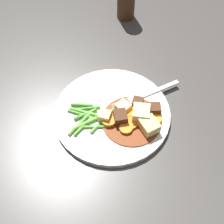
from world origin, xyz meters
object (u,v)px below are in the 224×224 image
object	(u,v)px
fork	(144,95)
dinner_plate	(112,114)
potato_chunk_1	(123,108)
carrot_slice_3	(129,112)
carrot_slice_1	(130,123)
meat_chunk_1	(120,117)
potato_chunk_3	(141,113)
carrot_slice_4	(126,129)
carrot_slice_0	(154,120)
meat_chunk_2	(154,109)
carrot_slice_2	(110,121)
potato_chunk_0	(149,126)
potato_chunk_2	(105,116)
meat_chunk_0	(138,103)

from	to	relation	value
fork	dinner_plate	bearing A→B (deg)	-134.53
dinner_plate	potato_chunk_1	distance (m)	0.03
carrot_slice_3	carrot_slice_1	bearing A→B (deg)	-72.13
meat_chunk_1	fork	bearing A→B (deg)	64.28
potato_chunk_1	potato_chunk_3	world-z (taller)	potato_chunk_3
carrot_slice_1	dinner_plate	bearing A→B (deg)	154.86
carrot_slice_3	carrot_slice_4	distance (m)	0.04
carrot_slice_0	potato_chunk_3	size ratio (longest dim) A/B	0.83
carrot_slice_0	potato_chunk_3	world-z (taller)	potato_chunk_3
meat_chunk_1	meat_chunk_2	distance (m)	0.08
carrot_slice_0	carrot_slice_2	xyz separation A→B (m)	(-0.09, -0.03, 0.00)
carrot_slice_2	meat_chunk_2	distance (m)	0.10
carrot_slice_2	potato_chunk_3	size ratio (longest dim) A/B	0.88
carrot_slice_4	potato_chunk_0	size ratio (longest dim) A/B	0.76
potato_chunk_0	potato_chunk_1	size ratio (longest dim) A/B	1.39
dinner_plate	meat_chunk_1	size ratio (longest dim) A/B	8.46
potato_chunk_1	meat_chunk_2	bearing A→B (deg)	10.24
carrot_slice_2	potato_chunk_0	size ratio (longest dim) A/B	0.88
fork	potato_chunk_1	bearing A→B (deg)	-126.40
potato_chunk_3	potato_chunk_2	bearing A→B (deg)	-161.72
carrot_slice_0	carrot_slice_3	xyz separation A→B (m)	(-0.06, 0.01, 0.00)
dinner_plate	carrot_slice_0	xyz separation A→B (m)	(0.10, -0.00, 0.01)
potato_chunk_0	carrot_slice_2	bearing A→B (deg)	-178.57
dinner_plate	potato_chunk_3	size ratio (longest dim) A/B	6.95
potato_chunk_3	meat_chunk_2	distance (m)	0.03
potato_chunk_0	potato_chunk_2	xyz separation A→B (m)	(-0.10, 0.00, -0.00)
carrot_slice_2	potato_chunk_1	world-z (taller)	potato_chunk_1
carrot_slice_3	potato_chunk_1	size ratio (longest dim) A/B	1.11
carrot_slice_4	fork	world-z (taller)	carrot_slice_4
potato_chunk_0	potato_chunk_2	distance (m)	0.10
dinner_plate	carrot_slice_0	distance (m)	0.10
carrot_slice_0	meat_chunk_2	xyz separation A→B (m)	(-0.01, 0.02, 0.01)
potato_chunk_3	carrot_slice_1	bearing A→B (deg)	-128.98
potato_chunk_3	meat_chunk_0	distance (m)	0.03
carrot_slice_4	meat_chunk_0	distance (m)	0.07
carrot_slice_0	carrot_slice_1	world-z (taller)	same
carrot_slice_1	potato_chunk_3	distance (m)	0.03
dinner_plate	carrot_slice_4	world-z (taller)	carrot_slice_4
carrot_slice_2	potato_chunk_2	distance (m)	0.02
meat_chunk_0	potato_chunk_1	bearing A→B (deg)	-142.52
potato_chunk_3	meat_chunk_1	bearing A→B (deg)	-154.07
potato_chunk_2	meat_chunk_0	distance (m)	0.08
carrot_slice_2	meat_chunk_1	size ratio (longest dim) A/B	1.08
dinner_plate	potato_chunk_1	xyz separation A→B (m)	(0.02, 0.01, 0.02)
potato_chunk_3	carrot_slice_2	bearing A→B (deg)	-154.17
carrot_slice_4	meat_chunk_1	distance (m)	0.03
carrot_slice_4	meat_chunk_2	size ratio (longest dim) A/B	1.03
dinner_plate	carrot_slice_3	distance (m)	0.04
carrot_slice_2	meat_chunk_2	world-z (taller)	meat_chunk_2
carrot_slice_2	carrot_slice_4	world-z (taller)	carrot_slice_2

